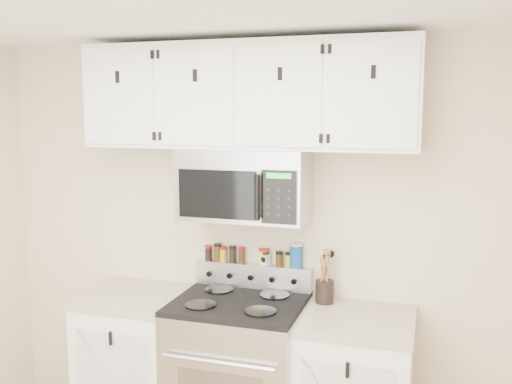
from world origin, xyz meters
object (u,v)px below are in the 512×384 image
range (239,374)px  microwave (245,184)px  utensil_crock (325,290)px  salt_canister (296,256)px

range → microwave: microwave is taller
range → utensil_crock: (0.48, 0.20, 0.51)m
microwave → salt_canister: (0.28, 0.16, -0.45)m
utensil_crock → salt_canister: size_ratio=2.15×
microwave → salt_canister: bearing=29.2°
utensil_crock → range: bearing=-157.1°
range → utensil_crock: size_ratio=3.43×
range → utensil_crock: 0.73m
range → utensil_crock: bearing=22.9°
range → microwave: (0.00, 0.13, 1.14)m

